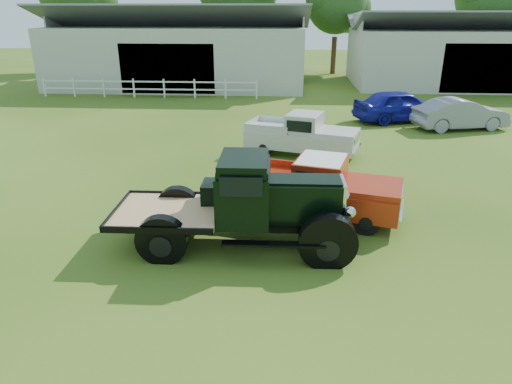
# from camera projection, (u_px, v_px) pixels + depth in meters

# --- Properties ---
(ground) EXTENTS (120.00, 120.00, 0.00)m
(ground) POSITION_uv_depth(u_px,v_px,m) (244.00, 252.00, 10.73)
(ground) COLOR #324C11
(shed_left) EXTENTS (18.80, 10.20, 5.60)m
(shed_left) POSITION_uv_depth(u_px,v_px,m) (182.00, 46.00, 34.22)
(shed_left) COLOR #A6A79C
(shed_left) RESTS_ON ground
(shed_right) EXTENTS (16.80, 9.20, 5.20)m
(shed_right) POSITION_uv_depth(u_px,v_px,m) (463.00, 49.00, 33.93)
(shed_right) COLOR #A6A79C
(shed_right) RESTS_ON ground
(fence_rail) EXTENTS (14.20, 0.16, 1.20)m
(fence_rail) POSITION_uv_depth(u_px,v_px,m) (149.00, 88.00, 29.53)
(fence_rail) COLOR white
(fence_rail) RESTS_ON ground
(tree_a) EXTENTS (6.30, 6.30, 10.50)m
(tree_a) POSITION_uv_depth(u_px,v_px,m) (75.00, 11.00, 40.47)
(tree_a) COLOR #18380E
(tree_a) RESTS_ON ground
(tree_b) EXTENTS (6.90, 6.90, 11.50)m
(tree_b) POSITION_uv_depth(u_px,v_px,m) (233.00, 5.00, 40.35)
(tree_b) COLOR #18380E
(tree_b) RESTS_ON ground
(tree_c) EXTENTS (5.40, 5.40, 9.00)m
(tree_c) POSITION_uv_depth(u_px,v_px,m) (336.00, 20.00, 39.34)
(tree_c) COLOR #18380E
(tree_c) RESTS_ON ground
(tree_d) EXTENTS (6.00, 6.00, 10.00)m
(tree_d) POSITION_uv_depth(u_px,v_px,m) (487.00, 14.00, 39.29)
(tree_d) COLOR #18380E
(tree_d) RESTS_ON ground
(vintage_flatbed) EXTENTS (5.65, 2.32, 2.22)m
(vintage_flatbed) POSITION_uv_depth(u_px,v_px,m) (240.00, 202.00, 10.66)
(vintage_flatbed) COLOR black
(vintage_flatbed) RESTS_ON ground
(red_pickup) EXTENTS (4.89, 2.89, 1.67)m
(red_pickup) POSITION_uv_depth(u_px,v_px,m) (317.00, 187.00, 12.36)
(red_pickup) COLOR #A7270F
(red_pickup) RESTS_ON ground
(white_pickup) EXTENTS (4.73, 2.97, 1.62)m
(white_pickup) POSITION_uv_depth(u_px,v_px,m) (302.00, 135.00, 17.66)
(white_pickup) COLOR #BBBAB7
(white_pickup) RESTS_ON ground
(misc_car_blue) EXTENTS (5.03, 3.18, 1.60)m
(misc_car_blue) POSITION_uv_depth(u_px,v_px,m) (400.00, 106.00, 23.12)
(misc_car_blue) COLOR #16168E
(misc_car_blue) RESTS_ON ground
(misc_car_grey) EXTENTS (4.62, 2.51, 1.45)m
(misc_car_grey) POSITION_uv_depth(u_px,v_px,m) (460.00, 114.00, 21.60)
(misc_car_grey) COLOR gray
(misc_car_grey) RESTS_ON ground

